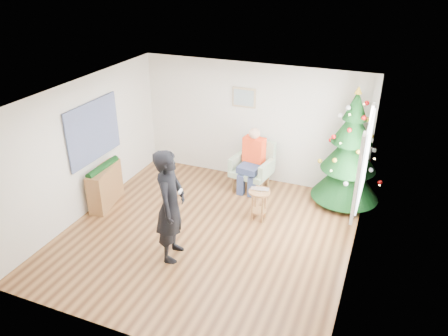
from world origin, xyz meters
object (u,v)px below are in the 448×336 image
at_px(stool, 259,205).
at_px(standing_man, 171,206).
at_px(armchair, 253,171).
at_px(console, 105,186).
at_px(christmas_tree, 350,153).

distance_m(stool, standing_man, 2.00).
bearing_deg(armchair, console, -135.64).
distance_m(stool, armchair, 1.27).
distance_m(christmas_tree, armchair, 2.06).
xyz_separation_m(christmas_tree, console, (-4.45, -1.90, -0.69)).
relative_size(stool, standing_man, 0.31).
bearing_deg(christmas_tree, armchair, -176.22).
distance_m(christmas_tree, stool, 2.06).
height_order(armchair, console, armchair).
distance_m(armchair, console, 3.08).
bearing_deg(armchair, standing_man, -90.34).
height_order(christmas_tree, standing_man, christmas_tree).
bearing_deg(standing_man, christmas_tree, -50.47).
distance_m(armchair, standing_man, 2.86).
xyz_separation_m(stool, console, (-3.04, -0.61, 0.09)).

